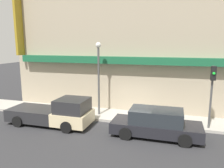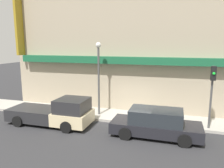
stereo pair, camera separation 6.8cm
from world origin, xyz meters
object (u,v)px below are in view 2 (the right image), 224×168
Objects in this scene: fire_hydrant at (143,115)px; street_lamp at (99,69)px; pickup_truck at (55,113)px; parked_car at (156,123)px; traffic_light at (212,86)px.

fire_hydrant is 0.14× the size of street_lamp.
pickup_truck reaches higher than fire_hydrant.
pickup_truck is 4.02m from street_lamp.
fire_hydrant is 4.24m from street_lamp.
parked_car is 5.38m from street_lamp.
parked_car is 6.83× the size of fire_hydrant.
pickup_truck is 1.10× the size of parked_car.
fire_hydrant is 4.45m from traffic_light.
pickup_truck reaches higher than parked_car.
street_lamp is (-3.16, 0.43, 2.80)m from fire_hydrant.
street_lamp reaches higher than traffic_light.
traffic_light is at bearing 30.10° from parked_car.
street_lamp is 7.10m from traffic_light.
traffic_light is at bearing -5.33° from street_lamp.
traffic_light reaches higher than fire_hydrant.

